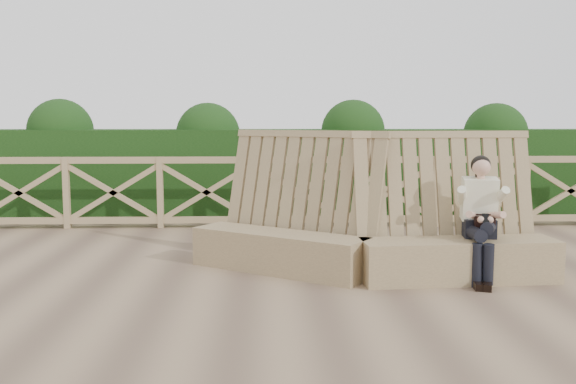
{
  "coord_description": "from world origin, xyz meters",
  "views": [
    {
      "loc": [
        -0.51,
        -6.38,
        1.67
      ],
      "look_at": [
        -0.28,
        0.4,
        0.9
      ],
      "focal_mm": 40.0,
      "sensor_mm": 36.0,
      "label": 1
    }
  ],
  "objects": [
    {
      "name": "bench",
      "position": [
        0.58,
        0.41,
        0.39
      ],
      "size": [
        3.85,
        1.79,
        1.57
      ],
      "rotation": [
        0.0,
        0.0,
        -0.18
      ],
      "color": "#7E6648",
      "rests_on": "ground"
    },
    {
      "name": "guardrail",
      "position": [
        0.0,
        3.5,
        0.55
      ],
      "size": [
        10.1,
        0.09,
        1.1
      ],
      "color": "#897550",
      "rests_on": "ground"
    },
    {
      "name": "woman",
      "position": [
        1.71,
        0.12,
        0.7
      ],
      "size": [
        0.4,
        0.79,
        1.3
      ],
      "rotation": [
        0.0,
        0.0,
        -0.13
      ],
      "color": "black",
      "rests_on": "ground"
    },
    {
      "name": "ground",
      "position": [
        0.0,
        0.0,
        0.0
      ],
      "size": [
        60.0,
        60.0,
        0.0
      ],
      "primitive_type": "plane",
      "color": "brown",
      "rests_on": "ground"
    },
    {
      "name": "hedge",
      "position": [
        0.0,
        4.7,
        0.75
      ],
      "size": [
        12.0,
        1.2,
        1.5
      ],
      "primitive_type": "cube",
      "color": "black",
      "rests_on": "ground"
    }
  ]
}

